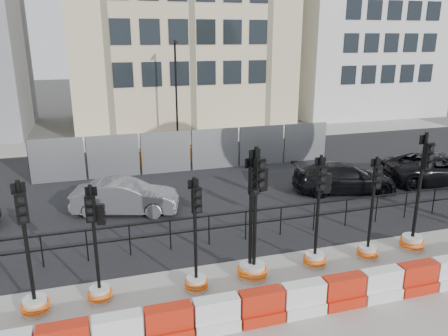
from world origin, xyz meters
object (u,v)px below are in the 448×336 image
object	(u,v)px
traffic_signal_h	(414,227)
car_c	(345,178)
traffic_signal_d	(255,250)
traffic_signal_a	(33,288)

from	to	relation	value
traffic_signal_h	car_c	distance (m)	5.22
car_c	traffic_signal_h	bearing A→B (deg)	-177.08
traffic_signal_d	car_c	bearing A→B (deg)	24.55
traffic_signal_h	traffic_signal_d	bearing A→B (deg)	170.64
traffic_signal_a	traffic_signal_d	xyz separation A→B (m)	(5.43, -0.04, 0.19)
traffic_signal_a	car_c	bearing A→B (deg)	10.93
traffic_signal_d	traffic_signal_h	bearing A→B (deg)	-15.15
traffic_signal_h	car_c	bearing A→B (deg)	69.66
traffic_signal_a	car_c	world-z (taller)	traffic_signal_a
traffic_signal_h	car_c	size ratio (longest dim) A/B	0.81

